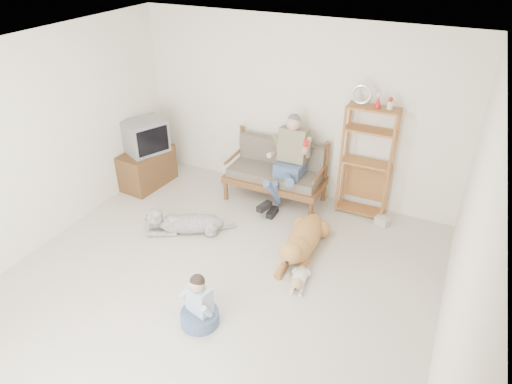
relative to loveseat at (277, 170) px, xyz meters
The scene contains 16 objects.
floor 2.44m from the loveseat, 86.74° to the right, with size 5.50×5.50×0.00m, color silver.
ceiling 3.26m from the loveseat, 86.74° to the right, with size 5.50×5.50×0.00m, color silver.
wall_back 0.95m from the loveseat, 69.52° to the left, with size 5.00×5.00×0.00m, color silver.
wall_left 3.47m from the loveseat, 134.74° to the right, with size 5.50×5.50×0.00m, color silver.
wall_right 3.66m from the loveseat, 42.15° to the right, with size 5.50×5.50×0.00m, color silver.
loveseat is the anchor object (origin of this frame).
man 0.36m from the loveseat, 44.70° to the right, with size 0.55×0.78×1.27m.
etagere 1.36m from the loveseat, ahead, with size 0.73×0.32×1.95m.
book_stack 1.73m from the loveseat, ahead, with size 0.19×0.14×0.12m, color silver.
tv_stand 2.16m from the loveseat, 166.43° to the right, with size 0.58×0.94×0.60m.
crt_tv 2.15m from the loveseat, 166.92° to the right, with size 0.70×0.76×0.51m.
wall_outlet 1.18m from the loveseat, 162.61° to the left, with size 0.12×0.02×0.08m, color silver.
golden_retriever 1.47m from the loveseat, 53.49° to the right, with size 0.44×1.58×0.48m.
shaggy_dog 1.66m from the loveseat, 119.52° to the right, with size 1.17×0.74×0.39m.
terrier 2.08m from the loveseat, 59.16° to the right, with size 0.24×0.59×0.22m.
child 2.79m from the loveseat, 84.02° to the right, with size 0.42×0.42×0.66m.
Camera 1 is at (2.23, -3.34, 3.76)m, focal length 32.00 mm.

